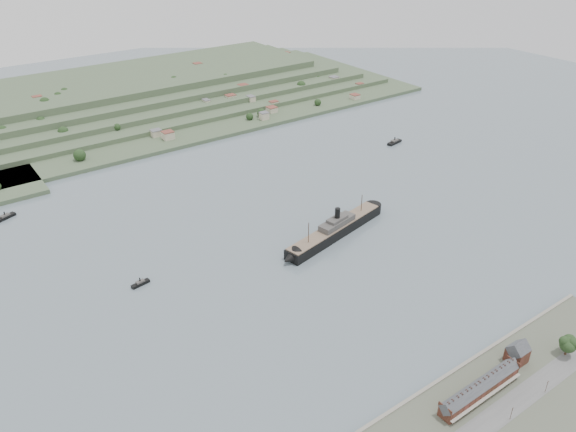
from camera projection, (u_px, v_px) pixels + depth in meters
ground at (301, 251)px, 417.18m from camera, size 1400.00×1400.00×0.00m
near_shore at (521, 411)px, 284.24m from camera, size 220.00×80.00×2.60m
terrace_row at (480, 389)px, 289.59m from camera, size 55.60×9.80×11.07m
gabled_building at (518, 353)px, 310.86m from camera, size 10.40×10.18×14.09m
far_peninsula at (131, 98)px, 704.36m from camera, size 760.00×309.00×30.00m
steamship at (333, 231)px, 431.65m from camera, size 114.54×36.01×27.74m
tugboat at (140, 283)px, 378.92m from camera, size 13.39×5.40×5.86m
ferry_west at (5, 217)px, 458.72m from camera, size 17.25×10.81×6.28m
ferry_east at (394, 142)px, 601.72m from camera, size 20.09×8.63×7.30m
fig_tree at (569, 344)px, 314.45m from camera, size 11.60×10.05×12.95m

